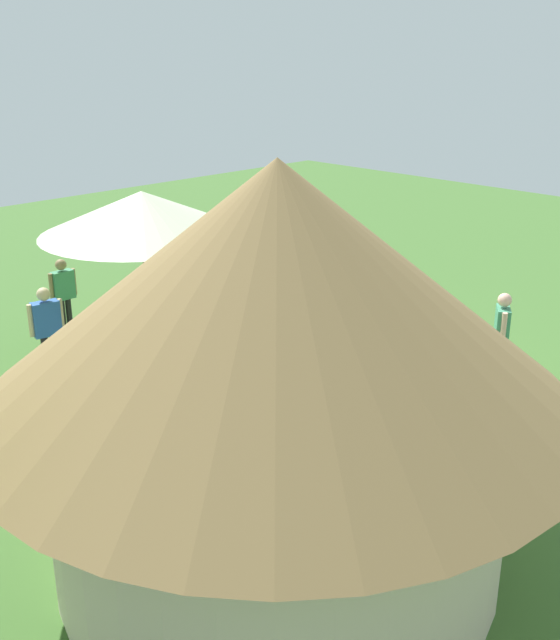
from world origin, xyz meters
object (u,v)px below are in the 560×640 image
Objects in this scene: striped_lounge_chair at (471,409)px; zebra_toward_hut at (312,331)px; guest_beside_umbrella at (47,326)px; zebra_nearest_camera at (279,282)px; thatched_hut at (277,352)px; shade_umbrella at (142,213)px; guest_behind_table at (63,291)px; patio_chair_east_end at (191,310)px; patio_chair_near_hut at (92,353)px; standing_watcher at (501,332)px; patio_dining_table at (149,324)px.

zebra_toward_hut is (2.63, 0.67, 0.72)m from striped_lounge_chair.
zebra_nearest_camera is (-1.08, -4.34, 0.05)m from guest_beside_umbrella.
thatched_hut reaches higher than guest_beside_umbrella.
shade_umbrella is 2.72m from guest_behind_table.
guest_beside_umbrella is 0.74× the size of zebra_nearest_camera.
guest_behind_table is at bearing 30.33° from patio_chair_east_end.
standing_watcher is (-4.91, -4.62, 0.47)m from patio_chair_near_hut.
thatched_hut reaches higher than striped_lounge_chair.
striped_lounge_chair is 0.43× the size of zebra_toward_hut.
zebra_nearest_camera reaches higher than patio_dining_table.
patio_dining_table is 6.07m from standing_watcher.
guest_behind_table reaches higher than striped_lounge_chair.
standing_watcher is 0.74× the size of zebra_nearest_camera.
thatched_hut is 2.77× the size of zebra_nearest_camera.
striped_lounge_chair is (-7.51, -2.41, -0.68)m from guest_behind_table.
standing_watcher is (-5.46, -5.09, -0.00)m from guest_beside_umbrella.
patio_dining_table is 1.30m from patio_chair_east_end.
standing_watcher is at bearing -175.36° from patio_chair_east_end.
standing_watcher reaches higher than guest_behind_table.
patio_dining_table is at bearing -44.14° from striped_lounge_chair.
shade_umbrella is 1.59× the size of zebra_nearest_camera.
thatched_hut is at bearing 132.69° from patio_chair_east_end.
guest_behind_table is 7.91m from striped_lounge_chair.
guest_behind_table is (2.03, 0.52, -1.74)m from shade_umbrella.
standing_watcher reaches higher than zebra_nearest_camera.
guest_beside_umbrella reaches higher than patio_dining_table.
guest_beside_umbrella is 6.96m from striped_lounge_chair.
standing_watcher is (-5.06, -3.34, -1.69)m from shade_umbrella.
patio_chair_near_hut is 0.95× the size of striped_lounge_chair.
guest_behind_table is (7.68, -1.83, -1.54)m from thatched_hut.
thatched_hut is 7.28m from patio_chair_east_end.
zebra_toward_hut is at bearing 163.00° from patio_chair_east_end.
standing_watcher is at bearing -146.59° from shade_umbrella.
patio_chair_near_hut is 0.58× the size of guest_behind_table.
standing_watcher is at bearing -62.25° from guest_behind_table.
guest_behind_table is (1.66, 1.77, 0.42)m from patio_chair_east_end.
guest_beside_umbrella is at bearing 146.13° from zebra_toward_hut.
thatched_hut reaches higher than standing_watcher.
patio_chair_east_end is at bearing 94.94° from patio_chair_near_hut.
shade_umbrella reaches higher than standing_watcher.
zebra_nearest_camera is at bearing 65.48° from standing_watcher.
shade_umbrella is at bearing -3.13° from guest_beside_umbrella.
shade_umbrella is at bearing 90.00° from patio_chair_near_hut.
shade_umbrella is 3.53m from zebra_toward_hut.
zebra_toward_hut reaches higher than patio_dining_table.
guest_beside_umbrella is 4.40m from zebra_toward_hut.
shade_umbrella is 2.27× the size of guest_behind_table.
guest_beside_umbrella is (0.03, 3.00, 0.47)m from patio_chair_east_end.
striped_lounge_chair is at bearing 169.82° from patio_chair_east_end.
thatched_hut is 6.27m from guest_beside_umbrella.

